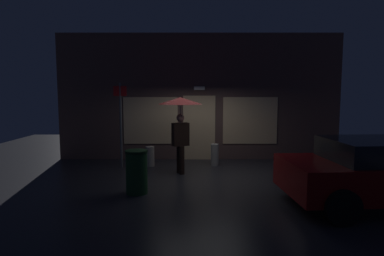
{
  "coord_description": "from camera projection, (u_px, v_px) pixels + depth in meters",
  "views": [
    {
      "loc": [
        -0.25,
        -8.95,
        2.28
      ],
      "look_at": [
        -0.29,
        0.19,
        1.31
      ],
      "focal_mm": 30.54,
      "sensor_mm": 36.0,
      "label": 1
    }
  ],
  "objects": [
    {
      "name": "sidewalk_bollard_2",
      "position": [
        216.0,
        155.0,
        10.3
      ],
      "size": [
        0.24,
        0.24,
        0.69
      ],
      "primitive_type": "cylinder",
      "color": "#9E998E",
      "rests_on": "ground"
    },
    {
      "name": "building_facade",
      "position": [
        201.0,
        98.0,
        11.25
      ],
      "size": [
        9.64,
        0.48,
        4.3
      ],
      "color": "brown",
      "rests_on": "ground"
    },
    {
      "name": "trash_bin",
      "position": [
        138.0,
        172.0,
        7.43
      ],
      "size": [
        0.51,
        0.51,
        1.0
      ],
      "color": "#1E4C23",
      "rests_on": "ground"
    },
    {
      "name": "ground_plane",
      "position": [
        202.0,
        175.0,
        9.14
      ],
      "size": [
        18.0,
        18.0,
        0.0
      ],
      "primitive_type": "plane",
      "color": "#26262B"
    },
    {
      "name": "street_sign_post",
      "position": [
        122.0,
        120.0,
        9.99
      ],
      "size": [
        0.4,
        0.07,
        2.6
      ],
      "color": "#595B60",
      "rests_on": "ground"
    },
    {
      "name": "sidewalk_bollard",
      "position": [
        151.0,
        156.0,
        10.21
      ],
      "size": [
        0.27,
        0.27,
        0.62
      ],
      "primitive_type": "cylinder",
      "color": "#B2A899",
      "rests_on": "ground"
    },
    {
      "name": "person_with_umbrella",
      "position": [
        182.0,
        112.0,
        9.14
      ],
      "size": [
        1.24,
        1.24,
        2.17
      ],
      "rotation": [
        0.0,
        0.0,
        0.42
      ],
      "color": "black",
      "rests_on": "ground"
    }
  ]
}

